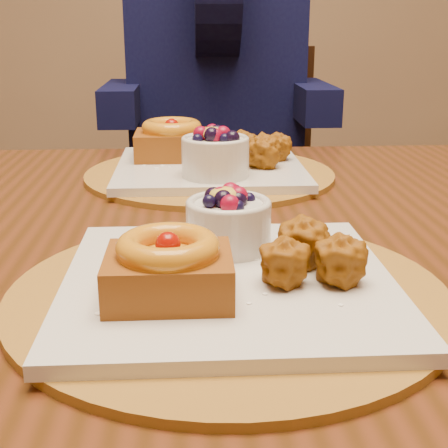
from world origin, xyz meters
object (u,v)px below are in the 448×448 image
Objects in this scene: dining_table at (217,279)px; diner at (215,43)px; chair_far at (232,198)px; place_setting_far at (208,160)px; place_setting_near at (226,272)px.

diner is at bearing 87.48° from dining_table.
dining_table is at bearing -87.65° from chair_far.
diner is at bearing 86.44° from place_setting_far.
place_setting_near is at bearing -90.54° from dining_table.
dining_table is at bearing -110.55° from diner.
place_setting_far is at bearing -89.34° from chair_far.
dining_table is 0.94m from diner.
place_setting_near is 0.44× the size of diner.
place_setting_near is (-0.00, -0.22, 0.10)m from dining_table.
place_setting_far is at bearing 90.86° from dining_table.
place_setting_near is 1.00× the size of place_setting_far.
place_setting_far is at bearing -111.60° from diner.
diner reaches higher than place_setting_far.
place_setting_near is 0.41× the size of chair_far.
chair_far reaches higher than place_setting_far.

